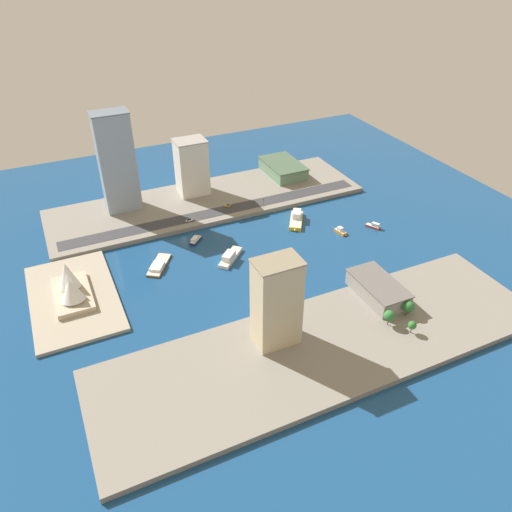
% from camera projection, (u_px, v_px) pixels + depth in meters
% --- Properties ---
extents(ground_plane, '(440.00, 440.00, 0.00)m').
position_uv_depth(ground_plane, '(255.00, 260.00, 318.53)').
color(ground_plane, navy).
extents(quay_west, '(70.00, 240.00, 3.22)m').
position_uv_depth(quay_west, '(326.00, 345.00, 252.48)').
color(quay_west, gray).
rests_on(quay_west, ground_plane).
extents(quay_east, '(70.00, 240.00, 3.22)m').
position_uv_depth(quay_east, '(208.00, 201.00, 382.77)').
color(quay_east, gray).
rests_on(quay_east, ground_plane).
extents(peninsula_point, '(82.25, 47.66, 2.00)m').
position_uv_depth(peninsula_point, '(73.00, 297.00, 285.64)').
color(peninsula_point, '#A89E89').
rests_on(peninsula_point, ground_plane).
extents(road_strip, '(12.60, 228.00, 0.15)m').
position_uv_depth(road_strip, '(218.00, 212.00, 365.08)').
color(road_strip, '#38383D').
rests_on(road_strip, quay_east).
extents(barge_flat_brown, '(25.89, 21.41, 3.21)m').
position_uv_depth(barge_flat_brown, '(158.00, 265.00, 311.73)').
color(barge_flat_brown, brown).
rests_on(barge_flat_brown, ground_plane).
extents(water_taxi_orange, '(11.02, 5.34, 4.48)m').
position_uv_depth(water_taxi_orange, '(341.00, 231.00, 345.25)').
color(water_taxi_orange, orange).
rests_on(water_taxi_orange, ground_plane).
extents(tugboat_red, '(11.22, 8.18, 4.07)m').
position_uv_depth(tugboat_red, '(374.00, 226.00, 351.53)').
color(tugboat_red, red).
rests_on(tugboat_red, ground_plane).
extents(ferry_yellow_fast, '(25.57, 20.55, 6.92)m').
position_uv_depth(ferry_yellow_fast, '(296.00, 219.00, 358.08)').
color(ferry_yellow_fast, yellow).
rests_on(ferry_yellow_fast, ground_plane).
extents(patrol_launch_navy, '(10.83, 11.14, 3.95)m').
position_uv_depth(patrol_launch_navy, '(196.00, 240.00, 336.01)').
color(patrol_launch_navy, '#1E284C').
rests_on(patrol_launch_navy, ground_plane).
extents(ferry_white_commuter, '(21.91, 22.33, 5.86)m').
position_uv_depth(ferry_white_commuter, '(230.00, 257.00, 318.12)').
color(ferry_white_commuter, silver).
rests_on(ferry_white_commuter, ground_plane).
extents(office_block_beige, '(15.65, 22.87, 49.02)m').
position_uv_depth(office_block_beige, '(277.00, 303.00, 239.99)').
color(office_block_beige, '#C6B793').
rests_on(office_block_beige, quay_west).
extents(tower_tall_glass, '(16.18, 25.83, 72.75)m').
position_uv_depth(tower_tall_glass, '(117.00, 163.00, 349.56)').
color(tower_tall_glass, '#8C9EB2').
rests_on(tower_tall_glass, quay_east).
extents(terminal_long_green, '(42.92, 27.27, 10.11)m').
position_uv_depth(terminal_long_green, '(283.00, 168.00, 417.01)').
color(terminal_long_green, slate).
rests_on(terminal_long_green, quay_east).
extents(carpark_squat_concrete, '(37.75, 20.08, 9.88)m').
position_uv_depth(carpark_squat_concrete, '(378.00, 289.00, 280.47)').
color(carpark_squat_concrete, gray).
rests_on(carpark_squat_concrete, quay_west).
extents(hotel_broad_white, '(18.97, 23.54, 43.32)m').
position_uv_depth(hotel_broad_white, '(192.00, 167.00, 378.89)').
color(hotel_broad_white, silver).
rests_on(hotel_broad_white, quay_east).
extents(taxi_yellow_cab, '(1.91, 4.39, 1.59)m').
position_uv_depth(taxi_yellow_cab, '(228.00, 206.00, 371.05)').
color(taxi_yellow_cab, black).
rests_on(taxi_yellow_cab, road_strip).
extents(van_white, '(2.09, 4.99, 1.74)m').
position_uv_depth(van_white, '(189.00, 220.00, 352.86)').
color(van_white, black).
rests_on(van_white, road_strip).
extents(traffic_light_waterfront, '(0.36, 0.36, 6.50)m').
position_uv_depth(traffic_light_waterfront, '(264.00, 202.00, 368.94)').
color(traffic_light_waterfront, black).
rests_on(traffic_light_waterfront, quay_east).
extents(opera_landmark, '(38.03, 20.42, 19.17)m').
position_uv_depth(opera_landmark, '(70.00, 286.00, 280.64)').
color(opera_landmark, '#BCAD93').
rests_on(opera_landmark, peninsula_point).
extents(park_tree_cluster, '(17.81, 20.88, 9.24)m').
position_uv_depth(park_tree_cluster, '(402.00, 313.00, 262.37)').
color(park_tree_cluster, brown).
rests_on(park_tree_cluster, quay_west).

